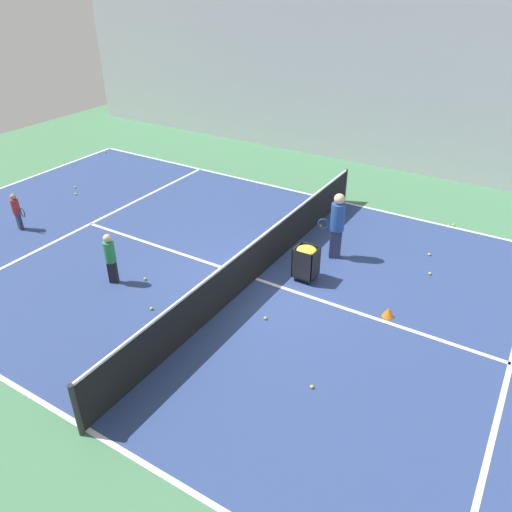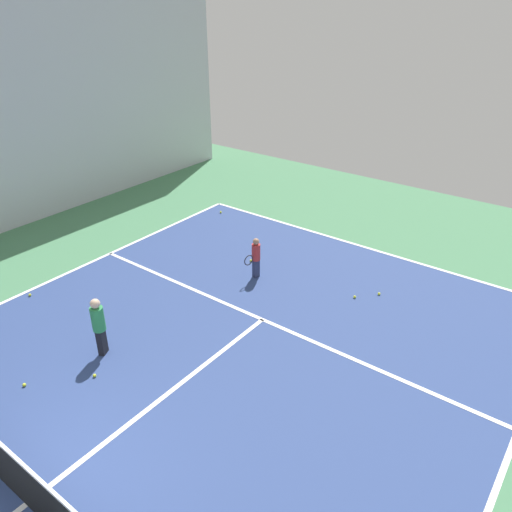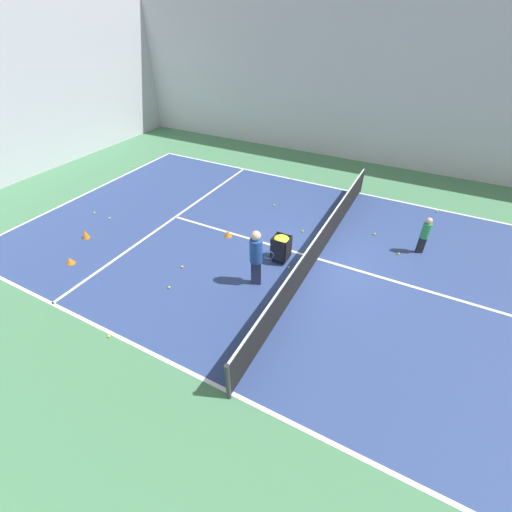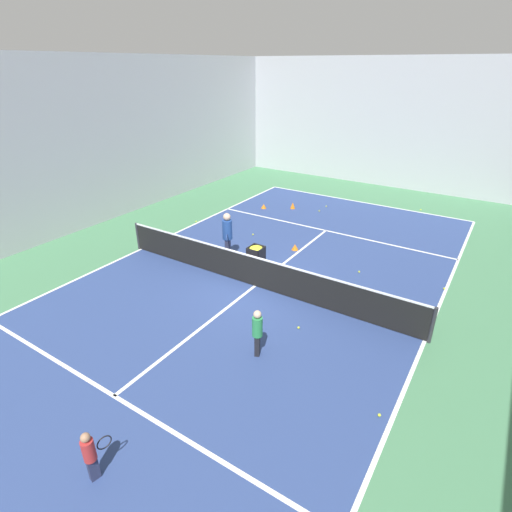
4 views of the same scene
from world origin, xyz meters
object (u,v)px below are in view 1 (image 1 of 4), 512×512
Objects in this scene: player_near_baseline at (16,209)px; coach_at_net at (337,222)px; ball_cart at (306,257)px; child_midcourt at (110,256)px; training_cone_0 at (388,312)px; tennis_net at (256,259)px.

coach_at_net is (-3.30, 8.49, 0.41)m from player_near_baseline.
coach_at_net reaches higher than ball_cart.
coach_at_net reaches higher than player_near_baseline.
child_midcourt reaches higher than player_near_baseline.
coach_at_net is 6.82× the size of training_cone_0.
tennis_net is 6.14× the size of coach_at_net.
coach_at_net reaches higher than child_midcourt.
player_near_baseline is 0.84× the size of child_midcourt.
tennis_net is 2.38m from coach_at_net.
tennis_net is at bearing 8.32° from child_midcourt.
child_midcourt is (1.93, -2.88, 0.19)m from tennis_net.
ball_cart is (-0.63, 1.04, 0.06)m from tennis_net.
ball_cart is (-2.55, 3.92, -0.13)m from child_midcourt.
child_midcourt reaches higher than training_cone_0.
ball_cart is (1.37, -0.17, -0.41)m from coach_at_net.
player_near_baseline reaches higher than tennis_net.
child_midcourt is 1.46× the size of ball_cart.
ball_cart is at bearing 7.62° from child_midcourt.
coach_at_net is at bearing 148.79° from tennis_net.
tennis_net is 10.04× the size of player_near_baseline.
player_near_baseline is 0.61× the size of coach_at_net.
training_cone_0 is at bearing -6.27° from child_midcourt.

